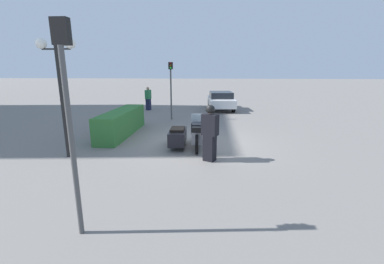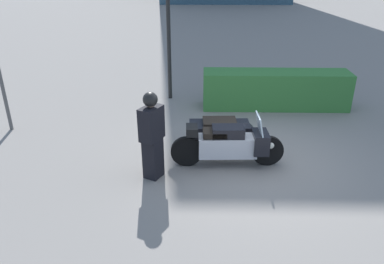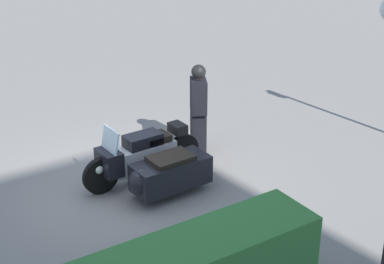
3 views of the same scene
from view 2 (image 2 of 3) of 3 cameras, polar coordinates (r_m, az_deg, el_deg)
ground_plane at (r=8.38m, az=8.66°, el=-4.49°), size 160.00×160.00×0.00m
police_motorcycle at (r=8.33m, az=5.39°, el=-0.82°), size 2.41×1.31×1.17m
officer_rider at (r=7.35m, az=-6.13°, el=-0.28°), size 0.50×0.58×1.82m
hedge_bush_curbside at (r=11.40m, az=12.59°, el=6.32°), size 4.26×0.91×1.09m
twin_lamp_post at (r=11.45m, az=-3.70°, el=19.08°), size 0.33×1.25×3.81m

